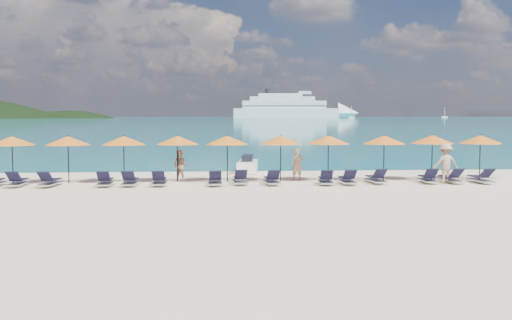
{
  "coord_description": "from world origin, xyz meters",
  "views": [
    {
      "loc": [
        -1.76,
        -22.42,
        3.22
      ],
      "look_at": [
        0.0,
        3.0,
        1.2
      ],
      "focal_mm": 40.0,
      "sensor_mm": 36.0,
      "label": 1
    }
  ],
  "objects": [
    {
      "name": "beachgoer_a",
      "position": [
        2.2,
        5.27,
        0.79
      ],
      "size": [
        0.59,
        0.41,
        1.58
      ],
      "primitive_type": "imported",
      "rotation": [
        0.0,
        0.0,
        0.05
      ],
      "color": "tan",
      "rests_on": "ground"
    },
    {
      "name": "cruise_ship",
      "position": [
        87.39,
        604.91,
        9.99
      ],
      "size": [
        139.45,
        36.32,
        38.4
      ],
      "rotation": [
        0.0,
        0.0,
        -0.11
      ],
      "color": "silver",
      "rests_on": "ground"
    },
    {
      "name": "ground",
      "position": [
        0.0,
        0.0,
        0.0
      ],
      "size": [
        1400.0,
        1400.0,
        0.0
      ],
      "primitive_type": "plane",
      "color": "beige"
    },
    {
      "name": "umbrella_6",
      "position": [
        3.66,
        4.92,
        2.02
      ],
      "size": [
        2.1,
        2.1,
        2.28
      ],
      "color": "black",
      "rests_on": "ground"
    },
    {
      "name": "beachgoer_b",
      "position": [
        -3.53,
        5.07,
        0.77
      ],
      "size": [
        0.86,
        0.73,
        1.53
      ],
      "primitive_type": "imported",
      "rotation": [
        0.0,
        0.0,
        -0.49
      ],
      "color": "tan",
      "rests_on": "ground"
    },
    {
      "name": "lounger_6",
      "position": [
        -1.84,
        3.47,
        0.24
      ],
      "size": [
        0.65,
        1.71,
        0.66
      ],
      "rotation": [
        0.0,
        0.0,
        0.02
      ],
      "color": "silver",
      "rests_on": "ground"
    },
    {
      "name": "lounger_8",
      "position": [
        0.77,
        3.6,
        0.24
      ],
      "size": [
        0.71,
        1.73,
        0.66
      ],
      "rotation": [
        0.0,
        0.0,
        0.05
      ],
      "color": "silver",
      "rests_on": "ground"
    },
    {
      "name": "umbrella_8",
      "position": [
        8.85,
        4.94,
        2.02
      ],
      "size": [
        2.1,
        2.1,
        2.28
      ],
      "color": "black",
      "rests_on": "ground"
    },
    {
      "name": "lounger_13",
      "position": [
        9.3,
        3.67,
        0.24
      ],
      "size": [
        0.79,
        1.75,
        0.66
      ],
      "rotation": [
        0.0,
        0.0,
        0.1
      ],
      "color": "silver",
      "rests_on": "ground"
    },
    {
      "name": "lounger_5",
      "position": [
        -4.37,
        3.56,
        0.24
      ],
      "size": [
        0.65,
        1.71,
        0.66
      ],
      "rotation": [
        0.0,
        0.0,
        0.02
      ],
      "color": "silver",
      "rests_on": "ground"
    },
    {
      "name": "sailboat_far",
      "position": [
        245.21,
        581.18,
        1.19
      ],
      "size": [
        6.35,
        2.12,
        11.64
      ],
      "color": "silver",
      "rests_on": "ground"
    },
    {
      "name": "jetski",
      "position": [
        -0.03,
        9.45,
        0.39
      ],
      "size": [
        1.35,
        2.79,
        0.95
      ],
      "rotation": [
        0.0,
        0.0,
        -0.13
      ],
      "color": "white",
      "rests_on": "ground"
    },
    {
      "name": "umbrella_9",
      "position": [
        11.2,
        4.76,
        2.02
      ],
      "size": [
        2.1,
        2.1,
        2.28
      ],
      "color": "black",
      "rests_on": "ground"
    },
    {
      "name": "umbrella_1",
      "position": [
        -8.71,
        4.74,
        2.02
      ],
      "size": [
        2.1,
        2.1,
        2.28
      ],
      "color": "black",
      "rests_on": "ground"
    },
    {
      "name": "lounger_12",
      "position": [
        8.19,
        3.71,
        0.24
      ],
      "size": [
        0.77,
        1.75,
        0.66
      ],
      "rotation": [
        0.0,
        0.0,
        -0.09
      ],
      "color": "silver",
      "rests_on": "ground"
    },
    {
      "name": "lounger_3",
      "position": [
        -6.79,
        3.54,
        0.24
      ],
      "size": [
        0.69,
        1.72,
        0.66
      ],
      "rotation": [
        0.0,
        0.0,
        0.04
      ],
      "color": "silver",
      "rests_on": "ground"
    },
    {
      "name": "sea",
      "position": [
        0.0,
        660.0,
        0.01
      ],
      "size": [
        1600.0,
        1300.0,
        0.01
      ],
      "primitive_type": "cube",
      "color": "#1FA9B2",
      "rests_on": "ground"
    },
    {
      "name": "beachgoer_c",
      "position": [
        9.0,
        3.64,
        0.95
      ],
      "size": [
        1.25,
        0.62,
        1.89
      ],
      "primitive_type": "imported",
      "rotation": [
        0.0,
        0.0,
        3.18
      ],
      "color": "tan",
      "rests_on": "ground"
    },
    {
      "name": "umbrella_0",
      "position": [
        -11.28,
        4.81,
        2.02
      ],
      "size": [
        2.1,
        2.1,
        2.28
      ],
      "color": "black",
      "rests_on": "ground"
    },
    {
      "name": "headland_small",
      "position": [
        -150.0,
        560.0,
        -35.0
      ],
      "size": [
        162.0,
        126.0,
        85.5
      ],
      "color": "black",
      "rests_on": "ground"
    },
    {
      "name": "lounger_7",
      "position": [
        -0.68,
        3.82,
        0.24
      ],
      "size": [
        0.68,
        1.72,
        0.66
      ],
      "rotation": [
        0.0,
        0.0,
        0.03
      ],
      "color": "silver",
      "rests_on": "ground"
    },
    {
      "name": "umbrella_7",
      "position": [
        6.36,
        4.71,
        2.02
      ],
      "size": [
        2.1,
        2.1,
        2.28
      ],
      "color": "black",
      "rests_on": "ground"
    },
    {
      "name": "umbrella_5",
      "position": [
        1.32,
        4.8,
        2.02
      ],
      "size": [
        2.1,
        2.1,
        2.28
      ],
      "color": "black",
      "rests_on": "ground"
    },
    {
      "name": "lounger_9",
      "position": [
        3.25,
        3.44,
        0.24
      ],
      "size": [
        0.78,
        1.75,
        0.66
      ],
      "rotation": [
        0.0,
        0.0,
        -0.1
      ],
      "color": "silver",
      "rests_on": "ground"
    },
    {
      "name": "lounger_4",
      "position": [
        -5.68,
        3.56,
        0.24
      ],
      "size": [
        0.64,
        1.71,
        0.66
      ],
      "rotation": [
        0.0,
        0.0,
        -0.01
      ],
      "color": "silver",
      "rests_on": "ground"
    },
    {
      "name": "umbrella_4",
      "position": [
        -1.25,
        4.82,
        2.02
      ],
      "size": [
        2.1,
        2.1,
        2.28
      ],
      "color": "black",
      "rests_on": "ground"
    },
    {
      "name": "umbrella_3",
      "position": [
        -3.63,
        4.98,
        2.02
      ],
      "size": [
        2.1,
        2.1,
        2.28
      ],
      "color": "black",
      "rests_on": "ground"
    },
    {
      "name": "sailboat_near",
      "position": [
        123.65,
        501.94,
        1.19
      ],
      "size": [
        6.33,
        2.11,
        11.61
      ],
      "color": "silver",
      "rests_on": "ground"
    },
    {
      "name": "lounger_1",
      "position": [
        -10.7,
        3.69,
        0.24
      ],
      "size": [
        0.64,
        1.71,
        0.66
      ],
      "rotation": [
        0.0,
        0.0,
        0.01
      ],
      "color": "silver",
      "rests_on": "ground"
    },
    {
      "name": "lounger_14",
      "position": [
        10.68,
        3.51,
        0.24
      ],
      "size": [
        0.76,
        1.75,
        0.66
      ],
      "rotation": [
        0.0,
        0.0,
        0.08
      ],
      "color": "silver",
      "rests_on": "ground"
    },
    {
      "name": "lounger_2",
      "position": [
        -9.25,
        3.57,
        0.24
      ],
      "size": [
        0.77,
        1.75,
        0.66
      ],
      "rotation": [
        0.0,
        0.0,
        -0.09
      ],
      "color": "silver",
      "rests_on": "ground"
    },
    {
      "name": "lounger_11",
      "position": [
        5.72,
        3.76,
        0.24
      ],
      "size": [
        0.72,
        1.73,
        0.66
      ],
      "rotation": [
        0.0,
        0.0,
        0.06
      ],
      "color": "silver",
      "rests_on": "ground"
    },
    {
      "name": "lounger_10",
      "position": [
        4.29,
        3.47,
        0.24
      ],
      "size": [
        0.64,
        1.71,
        0.66
      ],
      "rotation": [
        0.0,
        0.0,
        -0.01
      ],
      "color": "silver",
      "rests_on": "ground"
    },
    {
      "name": "umbrella_2",
      "position": [
        -6.15,
        4.82,
        2.02
      ],
      "size": [
        2.1,
        2.1,
        2.28
      ],
      "color": "black",
      "rests_on": "ground"
    }
  ]
}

